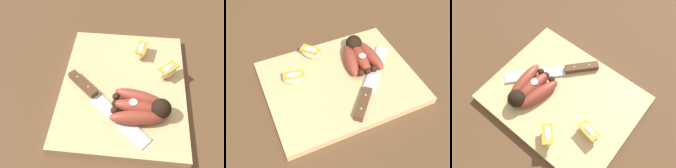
% 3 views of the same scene
% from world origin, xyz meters
% --- Properties ---
extents(ground_plane, '(6.00, 6.00, 0.00)m').
position_xyz_m(ground_plane, '(0.00, 0.00, 0.00)').
color(ground_plane, brown).
extents(cutting_board, '(0.41, 0.32, 0.02)m').
position_xyz_m(cutting_board, '(0.01, 0.01, 0.01)').
color(cutting_board, tan).
rests_on(cutting_board, ground_plane).
extents(banana_bunch, '(0.11, 0.15, 0.05)m').
position_xyz_m(banana_bunch, '(0.09, 0.06, 0.04)').
color(banana_bunch, black).
rests_on(banana_bunch, cutting_board).
extents(chefs_knife, '(0.21, 0.23, 0.02)m').
position_xyz_m(chefs_knife, '(0.06, -0.05, 0.03)').
color(chefs_knife, silver).
rests_on(chefs_knife, cutting_board).
extents(apple_wedge_near, '(0.06, 0.06, 0.04)m').
position_xyz_m(apple_wedge_near, '(-0.03, 0.13, 0.04)').
color(apple_wedge_near, beige).
rests_on(apple_wedge_near, cutting_board).
extents(apple_wedge_middle, '(0.07, 0.04, 0.04)m').
position_xyz_m(apple_wedge_middle, '(-0.11, 0.06, 0.04)').
color(apple_wedge_middle, beige).
rests_on(apple_wedge_middle, cutting_board).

